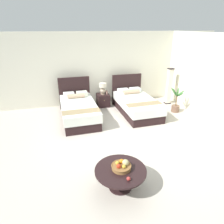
{
  "coord_description": "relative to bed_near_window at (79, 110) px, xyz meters",
  "views": [
    {
      "loc": [
        -1.49,
        -4.64,
        2.87
      ],
      "look_at": [
        -0.17,
        0.47,
        0.63
      ],
      "focal_mm": 32.31,
      "sensor_mm": 36.0,
      "label": 1
    }
  ],
  "objects": [
    {
      "name": "nightstand",
      "position": [
        1.03,
        0.92,
        -0.07
      ],
      "size": [
        0.47,
        0.5,
        0.48
      ],
      "color": "black",
      "rests_on": "ground"
    },
    {
      "name": "loose_apple",
      "position": [
        0.49,
        -3.72,
        0.14
      ],
      "size": [
        0.07,
        0.07,
        0.07
      ],
      "color": "#B4332E",
      "rests_on": "coffee_table"
    },
    {
      "name": "floor_lamp_corner",
      "position": [
        3.62,
        0.57,
        0.39
      ],
      "size": [
        0.22,
        0.22,
        1.41
      ],
      "color": "black",
      "rests_on": "ground"
    },
    {
      "name": "coffee_table",
      "position": [
        0.44,
        -3.41,
        0.02
      ],
      "size": [
        0.97,
        0.97,
        0.42
      ],
      "color": "black",
      "rests_on": "ground"
    },
    {
      "name": "wall_side_right",
      "position": [
        4.08,
        -1.26,
        1.05
      ],
      "size": [
        0.12,
        5.3,
        2.72
      ],
      "primitive_type": "cube",
      "color": "silver",
      "rests_on": "ground"
    },
    {
      "name": "potted_palm",
      "position": [
        3.46,
        -0.3,
        -0.03
      ],
      "size": [
        0.51,
        0.48,
        0.92
      ],
      "color": "brown",
      "rests_on": "ground"
    },
    {
      "name": "table_lamp",
      "position": [
        1.03,
        0.94,
        0.41
      ],
      "size": [
        0.28,
        0.28,
        0.43
      ],
      "color": "tan",
      "rests_on": "nightstand"
    },
    {
      "name": "wall_back",
      "position": [
        1.02,
        1.39,
        1.05
      ],
      "size": [
        9.71,
        0.12,
        2.72
      ],
      "primitive_type": "cube",
      "color": "silver",
      "rests_on": "ground"
    },
    {
      "name": "bed_near_window",
      "position": [
        0.0,
        0.0,
        0.0
      ],
      "size": [
        1.18,
        2.25,
        1.18
      ],
      "color": "black",
      "rests_on": "ground"
    },
    {
      "name": "bed_near_corner",
      "position": [
        2.04,
        0.0,
        -0.0
      ],
      "size": [
        1.22,
        2.23,
        1.18
      ],
      "color": "black",
      "rests_on": "ground"
    },
    {
      "name": "fruit_bowl",
      "position": [
        0.47,
        -3.39,
        0.17
      ],
      "size": [
        0.38,
        0.38,
        0.19
      ],
      "color": "olive",
      "rests_on": "coffee_table"
    },
    {
      "name": "ground_plane",
      "position": [
        1.02,
        -1.66,
        -0.32
      ],
      "size": [
        9.71,
        9.7,
        0.02
      ],
      "primitive_type": "cube",
      "color": "beige"
    },
    {
      "name": "vase",
      "position": [
        1.18,
        0.88,
        0.24
      ],
      "size": [
        0.07,
        0.07,
        0.14
      ],
      "color": "#9C7266",
      "rests_on": "nightstand"
    }
  ]
}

